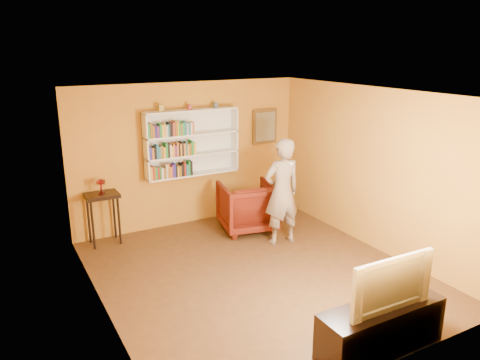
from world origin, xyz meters
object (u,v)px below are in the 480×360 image
television (385,280)px  tv_cabinet (381,328)px  ruby_lustre (101,183)px  armchair (247,206)px  bookshelf (191,142)px  person (282,192)px  console_table (102,202)px

television → tv_cabinet: bearing=0.0°
ruby_lustre → television: size_ratio=0.23×
tv_cabinet → television: (0.00, 0.00, 0.59)m
ruby_lustre → armchair: (2.49, -0.64, -0.64)m
bookshelf → person: bearing=-58.9°
armchair → person: (0.22, -0.81, 0.48)m
armchair → person: 0.97m
person → tv_cabinet: bearing=79.9°
armchair → tv_cabinet: (-0.47, -3.86, -0.17)m
tv_cabinet → television: bearing=0.0°
bookshelf → console_table: bookshelf is taller
ruby_lustre → tv_cabinet: 5.00m
bookshelf → television: bookshelf is taller
bookshelf → tv_cabinet: bearing=-86.5°
tv_cabinet → television: 0.59m
console_table → bookshelf: bearing=5.3°
ruby_lustre → armchair: ruby_lustre is taller
tv_cabinet → ruby_lustre: bearing=114.1°
console_table → armchair: 2.59m
console_table → armchair: (2.49, -0.64, -0.30)m
bookshelf → console_table: 1.93m
tv_cabinet → console_table: bearing=114.1°
ruby_lustre → television: 4.94m
television → console_table: bearing=115.3°
bookshelf → person: 2.00m
console_table → television: bearing=-65.9°
ruby_lustre → armchair: bearing=-14.5°
ruby_lustre → tv_cabinet: ruby_lustre is taller
bookshelf → armchair: bearing=-46.6°
ruby_lustre → tv_cabinet: size_ratio=0.16×
person → bookshelf: bearing=-56.2°
ruby_lustre → television: bearing=-65.9°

